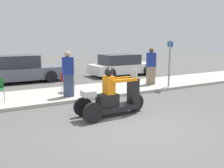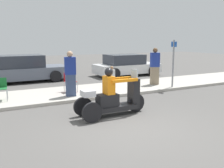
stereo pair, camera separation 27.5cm
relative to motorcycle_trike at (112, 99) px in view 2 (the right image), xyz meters
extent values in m
plane|color=#565451|center=(-0.08, -1.17, -0.54)|extent=(60.00, 60.00, 0.00)
cube|color=#B2ADA3|center=(-0.08, 3.43, -0.48)|extent=(28.00, 2.80, 0.12)
cylinder|color=black|center=(0.88, 0.00, -0.24)|extent=(0.60, 0.10, 0.60)
cylinder|color=black|center=(-0.84, -0.36, -0.24)|extent=(0.60, 0.10, 0.60)
cylinder|color=black|center=(-0.84, 0.36, -0.24)|extent=(0.60, 0.10, 0.60)
cube|color=black|center=(-0.01, 0.00, -0.30)|extent=(1.60, 0.50, 0.15)
cube|color=black|center=(-0.17, 0.00, -0.03)|extent=(0.64, 0.39, 0.39)
cube|color=black|center=(0.78, 0.00, 0.10)|extent=(0.24, 0.39, 0.95)
cube|color=silver|center=(0.80, 0.00, 0.73)|extent=(0.03, 0.36, 0.30)
cube|color=silver|center=(-0.81, 0.00, 0.25)|extent=(0.36, 0.39, 0.18)
cube|color=orange|center=(-0.12, 0.00, 0.44)|extent=(0.26, 0.38, 0.55)
sphere|color=black|center=(-0.12, 0.00, 0.84)|extent=(0.26, 0.26, 0.26)
cube|color=#38476B|center=(0.01, -0.12, -0.03)|extent=(0.14, 0.14, 0.39)
cube|color=#38476B|center=(0.01, 0.12, -0.03)|extent=(0.14, 0.14, 0.39)
cube|color=orange|center=(0.33, -0.20, 0.57)|extent=(0.90, 0.09, 0.09)
cube|color=orange|center=(0.33, 0.20, 0.57)|extent=(0.90, 0.09, 0.09)
cube|color=gray|center=(1.36, 2.65, -0.15)|extent=(0.27, 0.22, 0.54)
cube|color=silver|center=(1.36, 2.65, 0.33)|extent=(0.30, 0.23, 0.43)
sphere|color=#9E704C|center=(1.36, 2.65, 0.62)|extent=(0.15, 0.15, 0.15)
cube|color=#38476B|center=(-0.46, 2.69, 0.01)|extent=(0.42, 0.32, 0.86)
cube|color=navy|center=(-0.46, 2.69, 0.79)|extent=(0.46, 0.33, 0.68)
sphere|color=tan|center=(-0.46, 2.69, 1.25)|extent=(0.23, 0.23, 0.23)
cube|color=gray|center=(4.06, 3.23, 0.02)|extent=(0.45, 0.37, 0.88)
cube|color=navy|center=(4.06, 3.23, 0.81)|extent=(0.49, 0.38, 0.70)
sphere|color=brown|center=(4.06, 3.23, 1.28)|extent=(0.24, 0.24, 0.24)
cylinder|color=#A5A8AD|center=(-2.80, 2.89, -0.20)|extent=(0.02, 0.02, 0.44)
cylinder|color=#A5A8AD|center=(-2.75, 3.33, -0.20)|extent=(0.02, 0.02, 0.44)
cube|color=#19662D|center=(-2.99, 3.14, 0.03)|extent=(0.49, 0.49, 0.02)
cube|color=#19662D|center=(-2.96, 3.36, 0.21)|extent=(0.44, 0.08, 0.38)
cylinder|color=#A5A8AD|center=(-0.44, 3.20, -0.20)|extent=(0.02, 0.02, 0.44)
cylinder|color=#A5A8AD|center=(0.00, 3.21, -0.20)|extent=(0.02, 0.02, 0.44)
cylinder|color=#A5A8AD|center=(-0.45, 3.64, -0.20)|extent=(0.02, 0.02, 0.44)
cylinder|color=#A5A8AD|center=(-0.01, 3.65, -0.20)|extent=(0.02, 0.02, 0.44)
cube|color=maroon|center=(-0.22, 3.43, 0.03)|extent=(0.45, 0.45, 0.02)
cube|color=maroon|center=(-0.23, 3.65, 0.21)|extent=(0.44, 0.04, 0.38)
cube|color=slate|center=(-1.52, 7.82, -0.04)|extent=(4.83, 1.88, 0.64)
cube|color=#2D333D|center=(-1.76, 7.82, 0.61)|extent=(2.66, 1.69, 0.67)
cylinder|color=black|center=(0.05, 6.89, -0.22)|extent=(0.64, 0.22, 0.64)
cylinder|color=black|center=(0.05, 8.76, -0.22)|extent=(0.64, 0.22, 0.64)
cube|color=silver|center=(4.87, 7.24, -0.07)|extent=(4.26, 1.82, 0.58)
cube|color=#2D333D|center=(4.66, 7.24, 0.53)|extent=(2.34, 1.64, 0.62)
cylinder|color=black|center=(6.26, 6.33, -0.22)|extent=(0.64, 0.22, 0.64)
cylinder|color=black|center=(6.26, 8.15, -0.22)|extent=(0.64, 0.22, 0.64)
cylinder|color=black|center=(3.49, 6.33, -0.22)|extent=(0.64, 0.22, 0.64)
cylinder|color=black|center=(3.49, 8.15, -0.22)|extent=(0.64, 0.22, 0.64)
cylinder|color=gray|center=(4.39, 2.28, 0.68)|extent=(0.08, 0.08, 2.20)
cube|color=#1E51AD|center=(4.39, 2.28, 1.58)|extent=(0.02, 0.36, 0.24)
camera|label=1|loc=(-3.74, -6.55, 1.84)|focal=40.00mm
camera|label=2|loc=(-3.49, -6.68, 1.84)|focal=40.00mm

